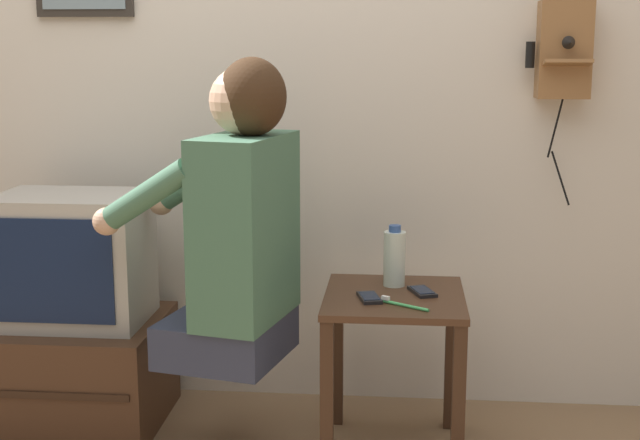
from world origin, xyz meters
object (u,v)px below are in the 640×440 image
object	(u,v)px
cell_phone_held	(369,297)
cell_phone_spare	(422,291)
television	(72,258)
person	(238,223)
toothbrush	(401,304)
water_bottle	(394,258)
wall_phone_antique	(564,47)

from	to	relation	value
cell_phone_held	cell_phone_spare	bearing A→B (deg)	12.89
television	cell_phone_spare	world-z (taller)	television
television	person	bearing A→B (deg)	-17.68
cell_phone_held	toothbrush	distance (m)	0.12
cell_phone_held	toothbrush	size ratio (longest dim) A/B	0.91
person	toothbrush	world-z (taller)	person
television	cell_phone_spare	distance (m)	1.22
cell_phone_held	water_bottle	bearing A→B (deg)	52.01
toothbrush	water_bottle	bearing A→B (deg)	38.87
television	toothbrush	size ratio (longest dim) A/B	3.40
water_bottle	person	bearing A→B (deg)	-161.70
person	wall_phone_antique	bearing A→B (deg)	-53.15
cell_phone_held	cell_phone_spare	xyz separation A→B (m)	(0.17, 0.09, 0.00)
cell_phone_spare	toothbrush	world-z (taller)	toothbrush
person	television	world-z (taller)	person
water_bottle	television	bearing A→B (deg)	178.23
water_bottle	cell_phone_spare	bearing A→B (deg)	-43.06
wall_phone_antique	cell_phone_spare	xyz separation A→B (m)	(-0.48, -0.39, -0.77)
water_bottle	cell_phone_held	bearing A→B (deg)	-113.71
toothbrush	cell_phone_held	bearing A→B (deg)	89.36
person	water_bottle	distance (m)	0.54
wall_phone_antique	water_bottle	world-z (taller)	wall_phone_antique
wall_phone_antique	water_bottle	bearing A→B (deg)	-151.61
cell_phone_held	water_bottle	distance (m)	0.21
television	cell_phone_held	size ratio (longest dim) A/B	3.72
television	toothbrush	distance (m)	1.18
cell_phone_held	wall_phone_antique	bearing A→B (deg)	22.40
wall_phone_antique	cell_phone_spare	bearing A→B (deg)	-140.42
wall_phone_antique	cell_phone_held	bearing A→B (deg)	-143.32
wall_phone_antique	toothbrush	bearing A→B (deg)	-134.81
television	cell_phone_spare	xyz separation A→B (m)	(1.21, -0.12, -0.05)
person	cell_phone_spare	world-z (taller)	person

